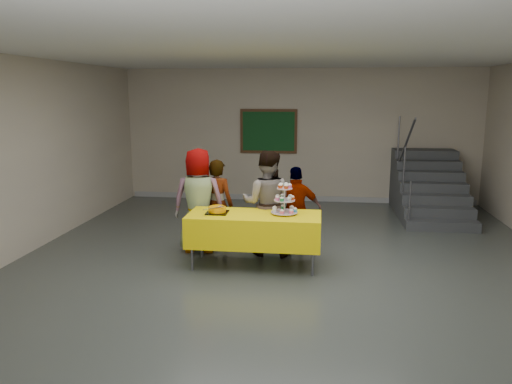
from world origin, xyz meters
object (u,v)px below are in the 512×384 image
schoolchild_c (267,203)px  schoolchild_b (217,204)px  bear_cake (217,209)px  noticeboard (269,131)px  staircase (427,190)px  bake_table (254,229)px  schoolchild_a (199,200)px  cupcake_stand (284,201)px  schoolchild_d (296,210)px

schoolchild_c → schoolchild_b: bearing=-9.5°
bear_cake → noticeboard: 4.62m
staircase → bake_table: bearing=-130.2°
bake_table → bear_cake: 0.60m
schoolchild_c → noticeboard: size_ratio=1.24×
staircase → schoolchild_b: bearing=-142.4°
schoolchild_a → schoolchild_c: schoolchild_a is taller
bake_table → bear_cake: bear_cake is taller
schoolchild_a → cupcake_stand: bearing=153.8°
staircase → cupcake_stand: bearing=-126.6°
schoolchild_b → cupcake_stand: bearing=159.9°
schoolchild_a → schoolchild_c: size_ratio=1.01×
schoolchild_d → staircase: size_ratio=0.56×
bake_table → schoolchild_c: (0.12, 0.57, 0.25)m
schoolchild_b → schoolchild_d: size_ratio=1.07×
bake_table → cupcake_stand: 0.58m
schoolchild_c → schoolchild_d: size_ratio=1.19×
bake_table → schoolchild_c: size_ratio=1.17×
schoolchild_b → noticeboard: noticeboard is taller
schoolchild_c → noticeboard: noticeboard is taller
schoolchild_d → bear_cake: bearing=22.2°
schoolchild_a → noticeboard: (0.68, 3.95, 0.79)m
schoolchild_b → schoolchild_c: bearing=179.0°
bake_table → noticeboard: noticeboard is taller
bear_cake → schoolchild_d: size_ratio=0.26×
bake_table → staircase: staircase is taller
schoolchild_c → bake_table: bearing=82.0°
cupcake_stand → schoolchild_c: (-0.31, 0.51, -0.15)m
bear_cake → staircase: 5.22m
schoolchild_a → schoolchild_d: size_ratio=1.20×
bear_cake → staircase: (3.66, 3.71, -0.34)m
schoolchild_d → noticeboard: bearing=-89.2°
bake_table → cupcake_stand: bearing=7.7°
noticeboard → schoolchild_c: bearing=-84.4°
noticeboard → schoolchild_d: bearing=-77.7°
schoolchild_b → schoolchild_c: 0.83m
schoolchild_a → staircase: bearing=-147.6°
schoolchild_c → staircase: bearing=-130.3°
cupcake_stand → noticeboard: size_ratio=0.34×
bake_table → schoolchild_b: schoolchild_b is taller
bear_cake → schoolchild_a: bearing=125.0°
bear_cake → schoolchild_c: schoolchild_c is taller
schoolchild_d → noticeboard: (-0.83, 3.82, 0.92)m
bear_cake → staircase: staircase is taller
bake_table → noticeboard: 4.66m
bear_cake → schoolchild_a: size_ratio=0.22×
bear_cake → schoolchild_c: bearing=41.7°
noticeboard → staircase: bearing=-13.8°
noticeboard → schoolchild_b: bearing=-96.3°
bake_table → noticeboard: (-0.27, 4.54, 1.04)m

